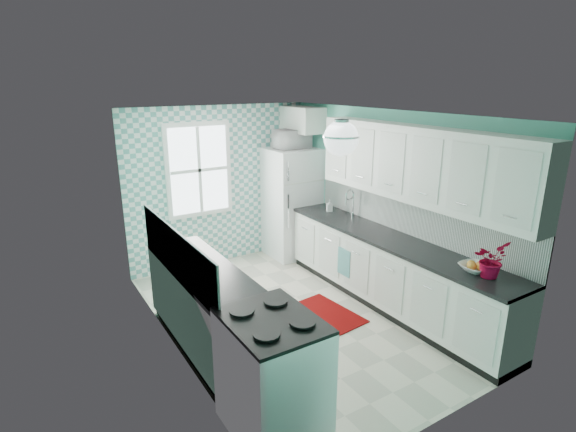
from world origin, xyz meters
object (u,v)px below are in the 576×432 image
fridge (292,203)px  stove (272,374)px  microwave (292,139)px  ceiling_light (341,138)px  potted_plant (491,260)px  fruit_bowl (475,268)px  sink (342,219)px

fridge → stove: bearing=-127.8°
stove → microwave: size_ratio=1.91×
stove → microwave: bearing=58.1°
ceiling_light → potted_plant: bearing=-39.0°
fridge → stove: 4.06m
ceiling_light → fruit_bowl: 1.98m
microwave → sink: bearing=95.1°
sink → fruit_bowl: (-0.00, -2.22, 0.05)m
ceiling_light → stove: ceiling_light is taller
fruit_bowl → ceiling_light: bearing=145.9°
microwave → fridge: bearing=54.3°
fruit_bowl → microwave: size_ratio=0.56×
fridge → sink: size_ratio=3.21×
ceiling_light → fridge: (1.11, 2.62, -1.42)m
sink → ceiling_light: bearing=-128.8°
ceiling_light → potted_plant: 1.95m
ceiling_light → microwave: bearing=67.0°
ceiling_light → fridge: 3.18m
sink → microwave: 1.59m
stove → sink: bearing=44.2°
fridge → microwave: (0.00, 0.00, 1.05)m
sink → microwave: microwave is taller
sink → potted_plant: (-0.00, -2.38, 0.20)m
potted_plant → fruit_bowl: bearing=90.0°
ceiling_light → microwave: ceiling_light is taller
fruit_bowl → microwave: 3.57m
fruit_bowl → potted_plant: 0.22m
microwave → stove: bearing=55.9°
fridge → stove: fridge is taller
ceiling_light → stove: size_ratio=0.34×
ceiling_light → sink: ceiling_light is taller
stove → microwave: 4.28m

